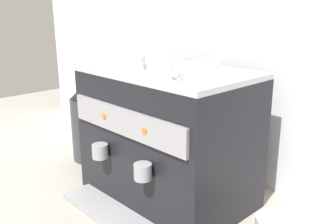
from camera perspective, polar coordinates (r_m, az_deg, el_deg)
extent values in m
plane|color=#9E998E|center=(1.43, 0.00, -12.81)|extent=(4.00, 4.00, 0.00)
cube|color=silver|center=(1.51, 9.22, 9.75)|extent=(2.80, 0.03, 1.06)
cube|color=black|center=(1.33, 0.00, -4.02)|extent=(0.60, 0.38, 0.47)
cube|color=#B7B7BC|center=(1.27, 0.00, 6.29)|extent=(0.60, 0.38, 0.02)
cube|color=#939399|center=(1.18, -6.77, -1.61)|extent=(0.55, 0.01, 0.09)
cylinder|color=orange|center=(1.26, -9.95, -0.61)|extent=(0.02, 0.01, 0.02)
cylinder|color=orange|center=(1.10, -3.70, -2.89)|extent=(0.02, 0.01, 0.02)
cube|color=#939399|center=(1.29, -7.88, -15.82)|extent=(0.51, 0.12, 0.02)
cylinder|color=#939399|center=(1.30, -10.53, -6.01)|extent=(0.06, 0.06, 0.05)
cylinder|color=#939399|center=(1.13, -3.95, -9.24)|extent=(0.06, 0.06, 0.05)
cylinder|color=white|center=(1.36, -3.05, 8.73)|extent=(0.08, 0.08, 0.07)
torus|color=white|center=(1.40, -1.93, 8.97)|extent=(0.03, 0.05, 0.05)
cylinder|color=white|center=(1.11, -0.61, 7.26)|extent=(0.08, 0.08, 0.07)
torus|color=white|center=(1.07, 0.88, 6.89)|extent=(0.06, 0.02, 0.06)
cylinder|color=white|center=(1.23, -1.44, 8.10)|extent=(0.07, 0.07, 0.07)
torus|color=white|center=(1.28, -1.15, 8.41)|extent=(0.04, 0.05, 0.05)
cylinder|color=white|center=(1.29, 5.94, 7.48)|extent=(0.09, 0.09, 0.03)
cylinder|color=white|center=(1.29, 5.92, 6.97)|extent=(0.05, 0.05, 0.01)
cylinder|color=white|center=(1.38, -8.40, 7.96)|extent=(0.10, 0.10, 0.03)
cylinder|color=white|center=(1.38, -8.38, 7.49)|extent=(0.05, 0.05, 0.01)
cylinder|color=white|center=(1.27, -6.34, 7.65)|extent=(0.12, 0.12, 0.04)
cylinder|color=white|center=(1.27, -6.32, 6.90)|extent=(0.07, 0.07, 0.01)
cylinder|color=#333338|center=(1.74, -11.68, -2.50)|extent=(0.19, 0.19, 0.29)
cone|color=black|center=(1.69, -12.04, 3.66)|extent=(0.18, 0.18, 0.09)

